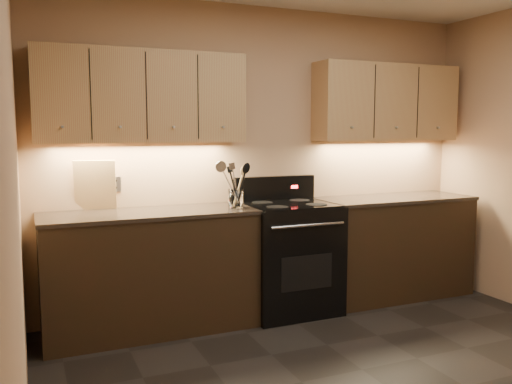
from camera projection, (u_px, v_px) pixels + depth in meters
wall_back at (265, 158)px, 4.79m from camera, size 4.00×0.04×2.60m
wall_left at (14, 192)px, 2.18m from camera, size 0.04×4.00×2.60m
counter_left at (150, 271)px, 4.18m from camera, size 1.62×0.62×0.93m
counter_right at (392, 246)px, 5.07m from camera, size 1.46×0.62×0.93m
stove at (288, 256)px, 4.62m from camera, size 0.76×0.68×1.14m
upper_cab_left at (142, 97)px, 4.16m from camera, size 1.60×0.30×0.70m
upper_cab_right at (386, 103)px, 5.05m from camera, size 1.44×0.30×0.70m
outlet_plate at (115, 184)px, 4.29m from camera, size 0.08×0.01×0.12m
utensil_crock at (236, 199)px, 4.31m from camera, size 0.14×0.14×0.15m
cutting_board at (95, 185)px, 4.19m from camera, size 0.33×0.16×0.39m
wooden_spoon at (234, 185)px, 4.28m from camera, size 0.17×0.11×0.33m
black_spoon at (236, 184)px, 4.31m from camera, size 0.13×0.14×0.36m
black_turner at (239, 185)px, 4.29m from camera, size 0.17×0.14×0.35m
steel_spatula at (239, 183)px, 4.31m from camera, size 0.17×0.13×0.38m
steel_skimmer at (240, 182)px, 4.29m from camera, size 0.26×0.12×0.39m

